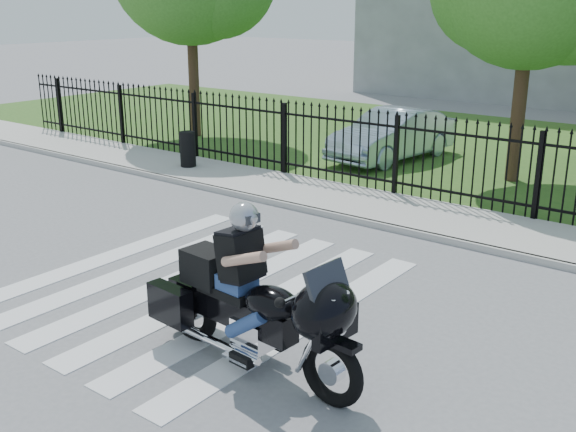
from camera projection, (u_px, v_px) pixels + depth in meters
The scene contains 9 objects.
ground at pixel (198, 285), 10.06m from camera, with size 120.00×120.00×0.00m, color slate.
crosswalk at pixel (198, 285), 10.06m from camera, with size 5.00×5.50×0.01m, color silver, non-canonical shape.
sidewalk at pixel (370, 206), 13.82m from camera, with size 40.00×2.00×0.12m, color #ADAAA3.
curb at pixel (344, 217), 13.07m from camera, with size 40.00×0.12×0.12m, color #ADAAA3.
grass_strip at pixel (497, 151), 19.14m from camera, with size 40.00×12.00×0.02m, color #2F5A1E.
iron_fence at pixel (396, 157), 14.33m from camera, with size 26.00×0.04×1.80m.
motorcycle_rider at pixel (249, 300), 7.62m from camera, with size 3.03×1.06×2.00m.
parked_car at pixel (392, 135), 17.91m from camera, with size 1.41×4.05×1.33m, color #A8BCD4.
litter_bin at pixel (188, 149), 16.79m from camera, with size 0.39×0.39×0.87m, color black.
Camera 1 is at (6.72, -6.54, 4.02)m, focal length 42.00 mm.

